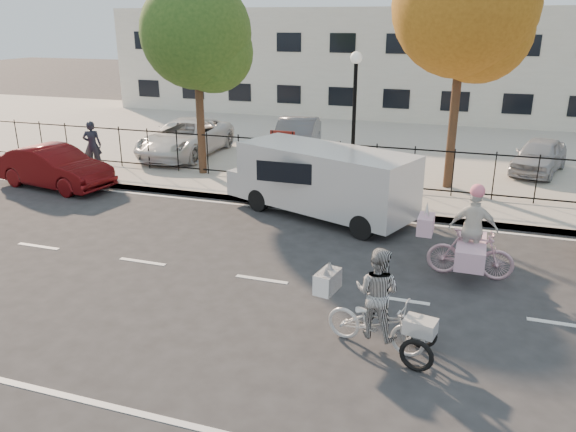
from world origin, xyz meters
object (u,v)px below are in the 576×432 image
at_px(pedestrian, 92,145).
at_px(lot_car_b, 186,138).
at_px(red_sedan, 55,167).
at_px(unicorn_bike, 470,243).
at_px(lamppost, 355,98).
at_px(lot_car_c, 297,137).
at_px(white_van, 322,179).
at_px(lot_car_d, 539,156).
at_px(zebra_trike, 377,310).

height_order(pedestrian, lot_car_b, pedestrian).
height_order(red_sedan, pedestrian, pedestrian).
distance_m(unicorn_bike, lot_car_b, 13.75).
bearing_deg(lot_car_b, lamppost, -21.02).
bearing_deg(pedestrian, lot_car_c, -169.00).
height_order(white_van, lot_car_d, white_van).
distance_m(lot_car_b, lot_car_d, 13.45).
bearing_deg(lot_car_b, zebra_trike, -50.06).
distance_m(red_sedan, lot_car_b, 5.54).
xyz_separation_m(lamppost, zebra_trike, (2.32, -8.66, -2.40)).
bearing_deg(white_van, lot_car_b, 165.20).
bearing_deg(zebra_trike, white_van, 33.98).
bearing_deg(unicorn_bike, lot_car_d, -11.99).
xyz_separation_m(pedestrian, lot_car_c, (6.37, 4.66, -0.17)).
relative_size(unicorn_bike, lot_car_c, 0.49).
relative_size(zebra_trike, unicorn_bike, 1.01).
bearing_deg(lot_car_c, lamppost, -61.96).
bearing_deg(lot_car_c, white_van, -75.26).
xyz_separation_m(zebra_trike, lot_car_b, (-9.77, 11.44, 0.15)).
height_order(zebra_trike, lot_car_c, zebra_trike).
bearing_deg(unicorn_bike, white_van, 55.52).
relative_size(lamppost, lot_car_c, 1.00).
bearing_deg(lamppost, red_sedan, -166.59).
height_order(unicorn_bike, lot_car_c, unicorn_bike).
height_order(zebra_trike, unicorn_bike, unicorn_bike).
height_order(lamppost, lot_car_d, lamppost).
distance_m(pedestrian, lot_car_b, 3.74).
bearing_deg(white_van, unicorn_bike, -14.29).
xyz_separation_m(lamppost, white_van, (-0.38, -2.30, -2.01)).
bearing_deg(white_van, lot_car_d, 67.65).
bearing_deg(pedestrian, zebra_trike, 119.71).
bearing_deg(red_sedan, lot_car_d, -57.20).
bearing_deg(unicorn_bike, lamppost, 36.40).
xyz_separation_m(lamppost, lot_car_d, (5.90, 4.38, -2.35)).
distance_m(zebra_trike, lot_car_d, 13.53).
relative_size(pedestrian, lot_car_c, 0.41).
height_order(lamppost, pedestrian, lamppost).
bearing_deg(white_van, zebra_trike, -46.08).
xyz_separation_m(unicorn_bike, red_sedan, (-13.39, 2.91, -0.09)).
xyz_separation_m(unicorn_bike, pedestrian, (-13.37, 4.95, 0.25)).
bearing_deg(pedestrian, red_sedan, 64.10).
height_order(lot_car_c, lot_car_d, lot_car_c).
relative_size(red_sedan, lot_car_d, 1.18).
xyz_separation_m(zebra_trike, red_sedan, (-11.97, 6.36, -0.02)).
bearing_deg(unicorn_bike, lot_car_c, 36.77).
xyz_separation_m(lamppost, lot_car_c, (-3.25, 4.40, -2.25)).
xyz_separation_m(white_van, red_sedan, (-9.27, 0.00, -0.40)).
height_order(red_sedan, lot_car_b, lot_car_b).
height_order(unicorn_bike, pedestrian, unicorn_bike).
relative_size(zebra_trike, lot_car_b, 0.42).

